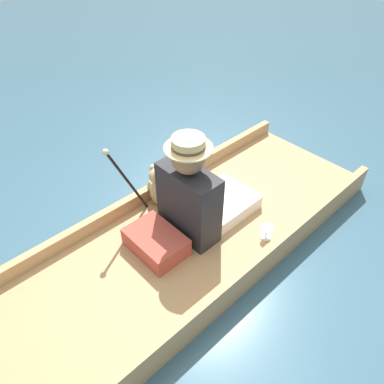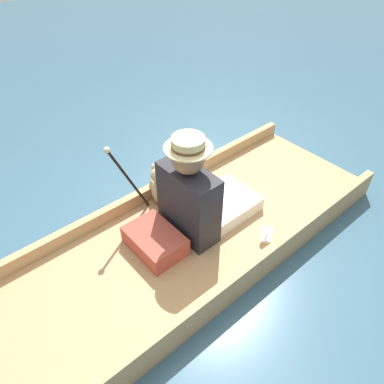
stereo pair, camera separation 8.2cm
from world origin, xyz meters
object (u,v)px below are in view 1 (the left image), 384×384
at_px(teddy_bear, 159,187).
at_px(walking_cane, 124,176).
at_px(seated_person, 198,195).
at_px(wine_glass, 267,231).

xyz_separation_m(teddy_bear, walking_cane, (-0.04, -0.27, 0.23)).
distance_m(seated_person, wine_glass, 0.56).
bearing_deg(teddy_bear, seated_person, 7.78).
bearing_deg(wine_glass, walking_cane, -145.02).
distance_m(teddy_bear, walking_cane, 0.36).
distance_m(teddy_bear, wine_glass, 0.89).
relative_size(seated_person, teddy_bear, 2.23).
xyz_separation_m(seated_person, walking_cane, (-0.42, -0.32, 0.11)).
bearing_deg(walking_cane, seated_person, 37.28).
bearing_deg(walking_cane, wine_glass, 34.98).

